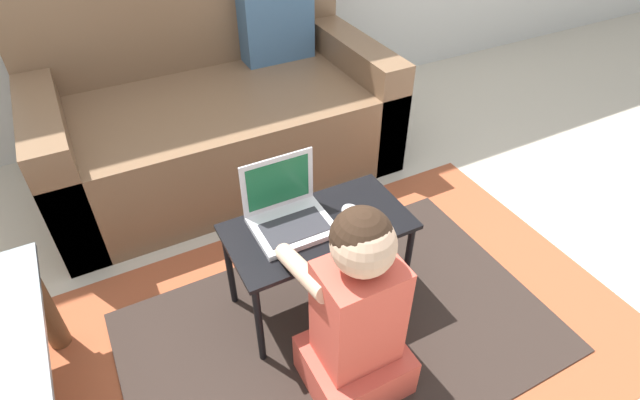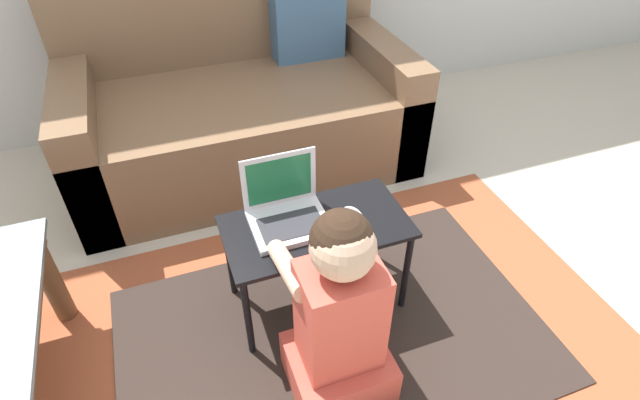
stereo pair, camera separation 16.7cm
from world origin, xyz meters
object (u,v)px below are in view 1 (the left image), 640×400
Objects in this scene: laptop at (289,215)px; person_seated at (356,315)px; couch at (213,105)px; laptop_desk at (319,236)px; computer_mouse at (353,214)px.

person_seated reaches higher than laptop.
couch is 1.43m from person_seated.
couch is at bearing 90.97° from laptop_desk.
computer_mouse is (0.21, -0.07, -0.02)m from laptop.
laptop_desk is 0.86× the size of person_seated.
couch reaches higher than person_seated.
computer_mouse is at bearing -82.81° from couch.
person_seated reaches higher than computer_mouse.
laptop is 0.40m from person_seated.
laptop_desk is 5.63× the size of computer_mouse.
laptop reaches higher than laptop_desk.
person_seated is at bearing -91.43° from couch.
couch is at bearing 88.57° from person_seated.
person_seated is (0.03, -0.39, -0.09)m from laptop.
computer_mouse is (0.12, -0.02, 0.06)m from laptop_desk.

